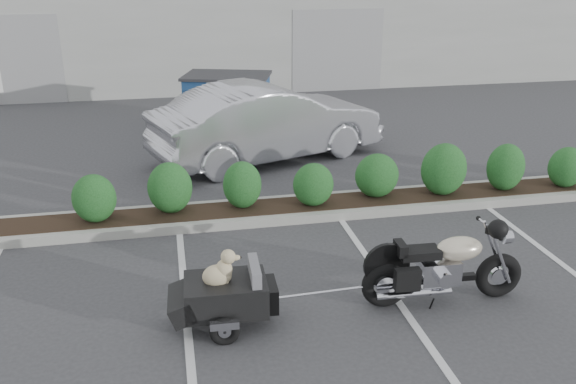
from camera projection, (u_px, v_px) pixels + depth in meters
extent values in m
plane|color=#38383A|center=(293.00, 277.00, 8.48)|extent=(90.00, 90.00, 0.00)
cube|color=#9E9E93|center=(323.00, 207.00, 10.64)|extent=(12.00, 1.00, 0.15)
cube|color=#9EA099|center=(202.00, 16.00, 23.28)|extent=(26.00, 10.00, 4.00)
torus|color=black|center=(385.00, 285.00, 7.67)|extent=(0.62, 0.18, 0.62)
torus|color=black|center=(498.00, 275.00, 7.89)|extent=(0.62, 0.18, 0.62)
cylinder|color=silver|center=(385.00, 285.00, 7.67)|extent=(0.26, 0.12, 0.26)
cylinder|color=silver|center=(498.00, 275.00, 7.89)|extent=(0.22, 0.10, 0.22)
cylinder|color=silver|center=(500.00, 255.00, 7.67)|extent=(0.40, 0.06, 0.82)
cylinder|color=silver|center=(493.00, 249.00, 7.84)|extent=(0.40, 0.06, 0.82)
cylinder|color=silver|center=(489.00, 228.00, 7.61)|extent=(0.06, 0.65, 0.03)
cylinder|color=silver|center=(507.00, 237.00, 7.70)|extent=(0.12, 0.17, 0.17)
sphere|color=black|center=(498.00, 229.00, 7.31)|extent=(0.25, 0.25, 0.24)
cube|color=silver|center=(438.00, 271.00, 7.72)|extent=(0.52, 0.33, 0.31)
cube|color=black|center=(444.00, 278.00, 7.78)|extent=(0.83, 0.13, 0.07)
ellipsoid|color=beige|center=(459.00, 248.00, 7.65)|extent=(0.62, 0.37, 0.30)
cube|color=black|center=(419.00, 253.00, 7.58)|extent=(0.52, 0.30, 0.11)
cube|color=black|center=(401.00, 248.00, 7.51)|extent=(0.12, 0.28, 0.15)
cylinder|color=silver|center=(414.00, 294.00, 7.59)|extent=(0.97, 0.12, 0.08)
cylinder|color=silver|center=(405.00, 281.00, 7.89)|extent=(0.97, 0.12, 0.08)
cube|color=black|center=(407.00, 279.00, 7.39)|extent=(0.32, 0.14, 0.28)
cube|color=black|center=(226.00, 295.00, 7.23)|extent=(0.99, 0.70, 0.39)
cube|color=slate|center=(255.00, 274.00, 7.19)|extent=(0.13, 0.58, 0.28)
cube|color=slate|center=(229.00, 287.00, 7.20)|extent=(0.67, 0.60, 0.04)
cube|color=black|center=(183.00, 303.00, 7.18)|extent=(0.38, 0.68, 0.34)
cube|color=black|center=(269.00, 295.00, 7.32)|extent=(0.20, 0.47, 0.31)
torus|color=black|center=(225.00, 331.00, 6.96)|extent=(0.36, 0.12, 0.36)
torus|color=black|center=(221.00, 296.00, 7.67)|extent=(0.36, 0.12, 0.36)
cube|color=silver|center=(225.00, 325.00, 6.87)|extent=(0.33, 0.09, 0.09)
cube|color=silver|center=(220.00, 287.00, 7.67)|extent=(0.33, 0.09, 0.09)
cylinder|color=black|center=(223.00, 313.00, 7.31)|extent=(0.07, 0.83, 0.04)
cylinder|color=silver|center=(287.00, 298.00, 7.38)|extent=(0.55, 0.06, 0.03)
ellipsoid|color=#C6B385|center=(217.00, 276.00, 7.12)|extent=(0.36, 0.25, 0.28)
ellipsoid|color=#C6B385|center=(224.00, 270.00, 7.10)|extent=(0.21, 0.20, 0.25)
sphere|color=#C6B385|center=(228.00, 257.00, 7.05)|extent=(0.18, 0.18, 0.18)
ellipsoid|color=#C6B385|center=(235.00, 258.00, 7.07)|extent=(0.13, 0.08, 0.06)
sphere|color=black|center=(240.00, 257.00, 7.08)|extent=(0.03, 0.03, 0.03)
ellipsoid|color=#C6B385|center=(225.00, 258.00, 6.99)|extent=(0.05, 0.04, 0.10)
ellipsoid|color=#C6B385|center=(225.00, 254.00, 7.09)|extent=(0.05, 0.04, 0.10)
cylinder|color=#C6B385|center=(227.00, 285.00, 7.12)|extent=(0.04, 0.04, 0.11)
cylinder|color=#C6B385|center=(227.00, 280.00, 7.22)|extent=(0.04, 0.04, 0.11)
imported|color=silver|center=(268.00, 122.00, 13.10)|extent=(5.32, 3.33, 1.66)
cube|color=navy|center=(228.00, 103.00, 15.54)|extent=(2.30, 1.87, 1.33)
cube|color=#2D2D30|center=(227.00, 76.00, 15.29)|extent=(2.44, 2.00, 0.07)
cube|color=silver|center=(21.00, 58.00, 19.15)|extent=(2.55, 2.70, 2.04)
cube|color=black|center=(23.00, 67.00, 19.25)|extent=(0.77, 1.65, 0.93)
cylinder|color=black|center=(27.00, 88.00, 18.54)|extent=(0.87, 0.57, 0.84)
cylinder|color=black|center=(12.00, 77.00, 20.10)|extent=(0.87, 0.57, 0.84)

